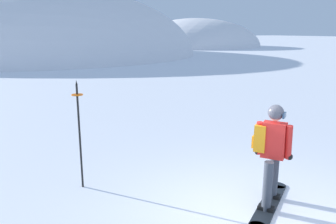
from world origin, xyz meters
name	(u,v)px	position (x,y,z in m)	size (l,w,h in m)	color
ridge_peak_main	(38,56)	(2.16, 39.18, 0.00)	(37.02, 33.31, 15.76)	white
ridge_peak_far	(196,47)	(29.98, 48.72, 0.00)	(23.28, 20.96, 9.87)	white
snowboarder_main	(271,152)	(0.52, 0.49, 0.92)	(1.58, 1.15, 1.71)	black
piste_marker_near	(79,128)	(-2.05, 2.60, 1.14)	(0.20, 0.20, 2.01)	black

